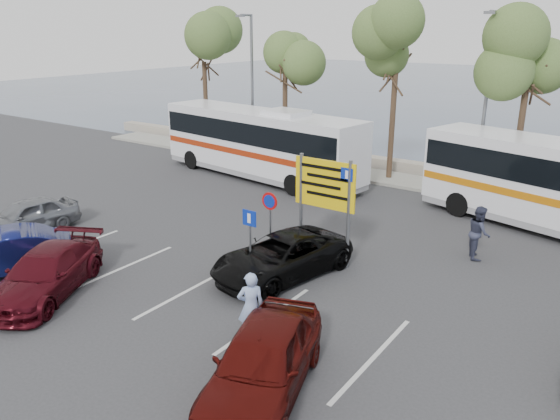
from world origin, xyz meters
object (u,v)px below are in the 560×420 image
Objects in this scene: street_lamp_right at (486,97)px; pedestrian_far at (479,232)px; car_maroon at (46,273)px; pedestrian_near at (251,307)px; direction_sign at (325,192)px; street_lamp_left at (251,81)px; car_blue at (1,253)px; car_silver_a at (27,216)px; coach_bus_left at (260,146)px; suv_black at (282,256)px; car_red at (263,360)px.

street_lamp_right is 8.21m from pedestrian_far.
pedestrian_near is (6.44, 1.50, 0.26)m from car_maroon.
direction_sign is at bearing 23.95° from car_maroon.
car_blue is at bearing -79.49° from street_lamp_left.
car_silver_a is 16.58m from pedestrian_far.
street_lamp_right is at bearing 0.00° from street_lamp_left.
street_lamp_right is at bearing -138.58° from pedestrian_near.
pedestrian_far is (3.14, 8.50, -0.00)m from pedestrian_near.
car_silver_a is 2.10× the size of pedestrian_far.
pedestrian_near is at bearing -52.29° from street_lamp_left.
street_lamp_left is 15.24m from direction_sign.
direction_sign reaches higher than car_maroon.
coach_bus_left is 2.54× the size of suv_black.
street_lamp_right is 2.23× the size of direction_sign.
pedestrian_near reaches higher than car_blue.
car_red reaches higher than car_blue.
street_lamp_right is 12.89m from suv_black.
direction_sign is (-2.00, -10.32, -2.17)m from street_lamp_right.
car_maroon is at bearing 27.48° from car_blue.
car_maroon is 1.00× the size of car_red.
street_lamp_left reaches higher than coach_bus_left.
car_red is at bearing -88.32° from street_lamp_right.
car_maroon is at bearing -31.79° from pedestrian_near.
street_lamp_left is at bearing -97.18° from pedestrian_near.
car_maroon is 7.94m from car_red.
suv_black is at bearing 18.40° from car_maroon.
car_blue is (-7.85, -6.70, -1.73)m from direction_sign.
pedestrian_near is 9.06m from pedestrian_far.
street_lamp_left is at bearing 133.41° from coach_bus_left.
pedestrian_far is at bearing 62.31° from car_red.
car_red is (7.94, 0.00, 0.12)m from car_maroon.
pedestrian_near is at bearing 116.61° from car_red.
coach_bus_left reaches higher than car_blue.
pedestrian_near is at bearing 2.19° from car_silver_a.
car_red is 0.96× the size of suv_black.
car_silver_a is at bearing 91.26° from pedestrian_far.
suv_black is (10.18, 2.44, 0.01)m from car_silver_a.
direction_sign is at bearing -100.94° from street_lamp_right.
car_maroon reaches higher than car_silver_a.
suv_black is (7.64, -9.00, -1.05)m from coach_bus_left.
pedestrian_near is at bearing 37.10° from car_blue.
coach_bus_left is at bearing 108.85° from car_red.
street_lamp_left is 2.23× the size of direction_sign.
car_silver_a is at bearing 127.01° from car_maroon.
suv_black is at bearing 102.57° from car_red.
pedestrian_near is (11.68, -1.06, 0.27)m from car_silver_a.
street_lamp_left is 1.88× the size of car_blue.
coach_bus_left is 11.85m from suv_black.
direction_sign is at bearing 92.05° from car_red.
car_blue is at bearing -88.77° from coach_bus_left.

